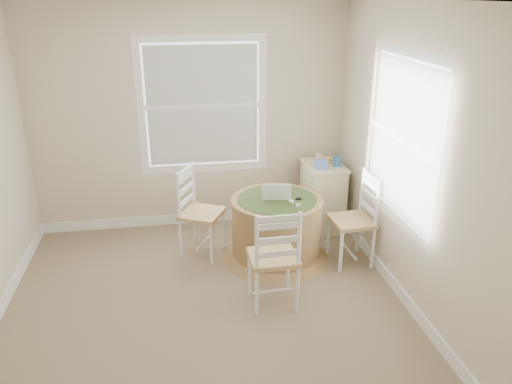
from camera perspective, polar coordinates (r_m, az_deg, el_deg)
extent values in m
cube|color=#847454|center=(4.68, -5.72, -12.89)|extent=(3.60, 3.60, 0.02)
cube|color=beige|center=(5.81, -7.55, 8.29)|extent=(3.60, 0.02, 2.60)
cube|color=beige|center=(2.45, -3.66, -11.70)|extent=(3.60, 0.02, 2.60)
cube|color=beige|center=(4.54, 17.08, 3.58)|extent=(0.02, 3.60, 2.60)
cube|color=white|center=(6.20, -6.98, -2.95)|extent=(3.60, 0.02, 0.12)
cube|color=white|center=(5.04, 15.30, -9.91)|extent=(0.02, 3.60, 0.12)
cylinder|color=#9A6845|center=(5.25, 2.36, -3.91)|extent=(0.93, 0.93, 0.60)
cone|color=#9A6845|center=(5.40, 2.31, -7.10)|extent=(1.13, 1.13, 0.07)
cylinder|color=#9A6845|center=(5.13, 2.41, -0.99)|extent=(0.95, 0.95, 0.03)
cylinder|color=#334E22|center=(5.12, 2.41, -0.82)|extent=(0.82, 0.82, 0.01)
cone|color=#334E22|center=(5.14, 2.40, -1.40)|extent=(0.91, 0.91, 0.10)
cube|color=white|center=(5.17, 2.33, -0.56)|extent=(0.33, 0.25, 0.02)
cube|color=silver|center=(5.16, 2.33, -0.46)|extent=(0.26, 0.15, 0.00)
cube|color=black|center=(5.01, 2.39, -0.03)|extent=(0.30, 0.11, 0.19)
ellipsoid|color=white|center=(5.06, 4.04, -1.05)|extent=(0.08, 0.10, 0.03)
cube|color=#B7BABF|center=(4.98, 4.85, -1.54)|extent=(0.07, 0.10, 0.02)
cube|color=black|center=(5.12, 4.88, -0.83)|extent=(0.07, 0.07, 0.02)
cube|color=#F5EFB7|center=(5.98, 7.59, -0.56)|extent=(0.42, 0.57, 0.77)
cube|color=#F5EFB7|center=(5.84, 7.78, 3.04)|extent=(0.45, 0.60, 0.02)
cube|color=beige|center=(6.01, 5.51, -2.74)|extent=(0.02, 0.48, 0.16)
cube|color=beige|center=(5.91, 5.59, -0.66)|extent=(0.02, 0.48, 0.16)
cube|color=beige|center=(5.83, 5.67, 1.39)|extent=(0.02, 0.48, 0.16)
cube|color=#617BDE|center=(5.67, 7.47, 3.14)|extent=(0.12, 0.12, 0.10)
cube|color=gold|center=(5.90, 8.15, 3.64)|extent=(0.15, 0.10, 0.06)
cube|color=#2F618D|center=(5.78, 9.29, 3.48)|extent=(0.08, 0.08, 0.12)
cylinder|color=beige|center=(5.93, 7.13, 3.94)|extent=(0.07, 0.07, 0.09)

